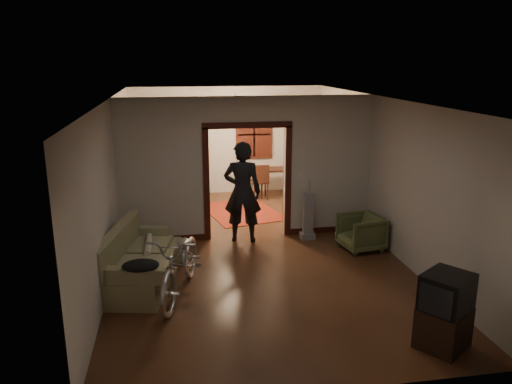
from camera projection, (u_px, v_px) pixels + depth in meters
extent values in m
cube|color=#391E12|center=(253.00, 249.00, 9.42)|extent=(5.00, 8.50, 0.01)
cube|color=white|center=(253.00, 99.00, 8.69)|extent=(5.00, 8.50, 0.01)
cube|color=beige|center=(228.00, 141.00, 13.10)|extent=(5.00, 0.02, 2.80)
cube|color=beige|center=(111.00, 183.00, 8.66)|extent=(0.02, 8.50, 2.80)
cube|color=beige|center=(383.00, 172.00, 9.45)|extent=(0.02, 8.50, 2.80)
cube|color=beige|center=(247.00, 168.00, 9.77)|extent=(5.00, 0.14, 2.80)
cube|color=#39140C|center=(247.00, 183.00, 9.85)|extent=(1.74, 0.20, 2.32)
cube|color=black|center=(254.00, 134.00, 13.14)|extent=(0.98, 0.06, 1.28)
sphere|color=#FFE0A5|center=(235.00, 111.00, 11.19)|extent=(0.24, 0.24, 0.24)
cube|color=silver|center=(300.00, 175.00, 9.90)|extent=(0.08, 0.01, 0.12)
cube|color=#787951|center=(141.00, 256.00, 7.90)|extent=(1.29, 2.14, 0.92)
cylinder|color=beige|center=(148.00, 245.00, 8.19)|extent=(0.11, 0.85, 0.11)
ellipsoid|color=black|center=(141.00, 265.00, 6.99)|extent=(0.52, 0.39, 0.15)
imported|color=silver|center=(181.00, 263.00, 7.48)|extent=(1.19, 2.10, 1.04)
imported|color=#4F5C34|center=(361.00, 232.00, 9.34)|extent=(0.84, 0.82, 0.67)
cube|color=black|center=(443.00, 328.00, 6.17)|extent=(0.77, 0.76, 0.52)
cube|color=black|center=(447.00, 293.00, 6.05)|extent=(0.75, 0.74, 0.49)
cube|color=gray|center=(308.00, 216.00, 9.86)|extent=(0.35, 0.31, 0.95)
imported|color=black|center=(242.00, 192.00, 9.62)|extent=(0.81, 0.62, 1.98)
cube|color=maroon|center=(242.00, 212.00, 11.70)|extent=(1.91, 2.26, 0.02)
cube|color=#273821|center=(174.00, 160.00, 12.73)|extent=(1.09, 0.80, 1.96)
sphere|color=#1E5972|center=(172.00, 122.00, 12.48)|extent=(0.27, 0.27, 0.27)
cube|color=black|center=(277.00, 183.00, 12.97)|extent=(1.10, 0.82, 0.73)
cube|color=black|center=(260.00, 181.00, 12.70)|extent=(0.48, 0.48, 0.92)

